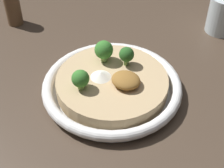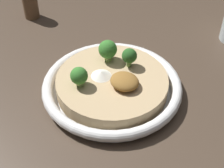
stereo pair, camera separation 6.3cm
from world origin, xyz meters
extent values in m
plane|color=#47382B|center=(0.00, 0.00, 0.00)|extent=(6.00, 6.00, 0.00)
cylinder|color=white|center=(0.00, 0.00, 0.00)|extent=(0.24, 0.24, 0.01)
torus|color=white|center=(0.00, 0.00, 0.02)|extent=(0.26, 0.26, 0.02)
cylinder|color=tan|center=(0.00, 0.00, 0.02)|extent=(0.21, 0.21, 0.03)
cone|color=white|center=(0.02, 0.01, 0.04)|extent=(0.04, 0.04, 0.01)
ellipsoid|color=olive|center=(-0.03, 0.00, 0.05)|extent=(0.05, 0.05, 0.02)
cylinder|color=#668E47|center=(0.00, -0.05, 0.04)|extent=(0.01, 0.01, 0.02)
sphere|color=#285B23|center=(0.00, -0.05, 0.06)|extent=(0.03, 0.03, 0.03)
cylinder|color=#84A856|center=(0.04, -0.04, 0.04)|extent=(0.02, 0.02, 0.02)
sphere|color=#387A2D|center=(0.04, -0.04, 0.06)|extent=(0.04, 0.04, 0.04)
cylinder|color=#84A856|center=(0.03, 0.05, 0.04)|extent=(0.02, 0.02, 0.02)
sphere|color=#387A2D|center=(0.03, 0.05, 0.06)|extent=(0.03, 0.03, 0.03)
cylinder|color=brown|center=(0.33, -0.07, 0.04)|extent=(0.04, 0.04, 0.08)
camera|label=1|loc=(-0.26, 0.39, 0.45)|focal=55.00mm
camera|label=2|loc=(-0.31, 0.35, 0.45)|focal=55.00mm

